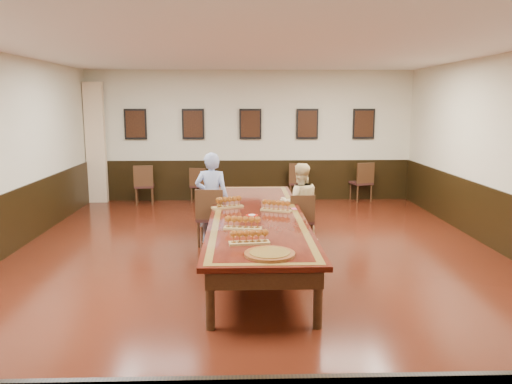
{
  "coord_description": "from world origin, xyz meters",
  "views": [
    {
      "loc": [
        -0.24,
        -7.37,
        2.41
      ],
      "look_at": [
        0.0,
        0.5,
        1.0
      ],
      "focal_mm": 35.0,
      "sensor_mm": 36.0,
      "label": 1
    }
  ],
  "objects_px": {
    "spare_chair_b": "(200,185)",
    "chair_woman": "(300,219)",
    "conference_table": "(257,223)",
    "carved_platter": "(270,254)",
    "spare_chair_a": "(144,184)",
    "chair_man": "(211,216)",
    "spare_chair_c": "(299,182)",
    "person_man": "(212,198)",
    "spare_chair_d": "(361,181)",
    "person_woman": "(300,203)"
  },
  "relations": [
    {
      "from": "spare_chair_b",
      "to": "spare_chair_a",
      "type": "bearing_deg",
      "value": 23.86
    },
    {
      "from": "spare_chair_c",
      "to": "spare_chair_d",
      "type": "xyz_separation_m",
      "value": [
        1.55,
        -0.06,
        0.01
      ]
    },
    {
      "from": "spare_chair_c",
      "to": "carved_platter",
      "type": "height_order",
      "value": "spare_chair_c"
    },
    {
      "from": "person_man",
      "to": "conference_table",
      "type": "height_order",
      "value": "person_man"
    },
    {
      "from": "spare_chair_c",
      "to": "chair_woman",
      "type": "bearing_deg",
      "value": 94.81
    },
    {
      "from": "conference_table",
      "to": "carved_platter",
      "type": "relative_size",
      "value": 6.96
    },
    {
      "from": "spare_chair_d",
      "to": "person_man",
      "type": "height_order",
      "value": "person_man"
    },
    {
      "from": "conference_table",
      "to": "chair_man",
      "type": "bearing_deg",
      "value": 127.46
    },
    {
      "from": "spare_chair_a",
      "to": "person_man",
      "type": "relative_size",
      "value": 0.61
    },
    {
      "from": "spare_chair_b",
      "to": "chair_woman",
      "type": "bearing_deg",
      "value": 130.94
    },
    {
      "from": "spare_chair_c",
      "to": "person_man",
      "type": "relative_size",
      "value": 0.6
    },
    {
      "from": "carved_platter",
      "to": "spare_chair_b",
      "type": "bearing_deg",
      "value": 100.89
    },
    {
      "from": "person_woman",
      "to": "carved_platter",
      "type": "height_order",
      "value": "person_woman"
    },
    {
      "from": "conference_table",
      "to": "spare_chair_b",
      "type": "bearing_deg",
      "value": 104.71
    },
    {
      "from": "chair_man",
      "to": "carved_platter",
      "type": "distance_m",
      "value": 3.2
    },
    {
      "from": "person_woman",
      "to": "conference_table",
      "type": "relative_size",
      "value": 0.28
    },
    {
      "from": "spare_chair_a",
      "to": "person_woman",
      "type": "xyz_separation_m",
      "value": [
        3.34,
        -3.47,
        0.22
      ]
    },
    {
      "from": "chair_man",
      "to": "chair_woman",
      "type": "relative_size",
      "value": 1.11
    },
    {
      "from": "spare_chair_b",
      "to": "person_man",
      "type": "height_order",
      "value": "person_man"
    },
    {
      "from": "spare_chair_a",
      "to": "chair_woman",
      "type": "bearing_deg",
      "value": 126.1
    },
    {
      "from": "conference_table",
      "to": "carved_platter",
      "type": "bearing_deg",
      "value": -88.08
    },
    {
      "from": "chair_woman",
      "to": "carved_platter",
      "type": "height_order",
      "value": "chair_woman"
    },
    {
      "from": "person_man",
      "to": "conference_table",
      "type": "relative_size",
      "value": 0.32
    },
    {
      "from": "spare_chair_b",
      "to": "conference_table",
      "type": "xyz_separation_m",
      "value": [
        1.25,
        -4.76,
        0.18
      ]
    },
    {
      "from": "spare_chair_a",
      "to": "conference_table",
      "type": "xyz_separation_m",
      "value": [
        2.56,
        -4.51,
        0.13
      ]
    },
    {
      "from": "chair_man",
      "to": "person_man",
      "type": "relative_size",
      "value": 0.63
    },
    {
      "from": "chair_woman",
      "to": "spare_chair_a",
      "type": "bearing_deg",
      "value": -49.72
    },
    {
      "from": "chair_woman",
      "to": "spare_chair_c",
      "type": "relative_size",
      "value": 0.94
    },
    {
      "from": "person_man",
      "to": "carved_platter",
      "type": "relative_size",
      "value": 2.21
    },
    {
      "from": "person_man",
      "to": "spare_chair_d",
      "type": "bearing_deg",
      "value": -128.5
    },
    {
      "from": "chair_woman",
      "to": "carved_platter",
      "type": "bearing_deg",
      "value": 74.06
    },
    {
      "from": "spare_chair_b",
      "to": "carved_platter",
      "type": "height_order",
      "value": "spare_chair_b"
    },
    {
      "from": "spare_chair_a",
      "to": "carved_platter",
      "type": "distance_m",
      "value": 7.12
    },
    {
      "from": "chair_man",
      "to": "person_man",
      "type": "distance_m",
      "value": 0.31
    },
    {
      "from": "spare_chair_c",
      "to": "person_man",
      "type": "bearing_deg",
      "value": 73.5
    },
    {
      "from": "spare_chair_c",
      "to": "person_woman",
      "type": "distance_m",
      "value": 3.82
    },
    {
      "from": "spare_chair_d",
      "to": "person_woman",
      "type": "xyz_separation_m",
      "value": [
        -1.97,
        -3.73,
        0.21
      ]
    },
    {
      "from": "chair_man",
      "to": "spare_chair_b",
      "type": "relative_size",
      "value": 1.16
    },
    {
      "from": "chair_woman",
      "to": "spare_chair_b",
      "type": "distance_m",
      "value": 4.32
    },
    {
      "from": "conference_table",
      "to": "spare_chair_c",
      "type": "bearing_deg",
      "value": 76.06
    },
    {
      "from": "chair_man",
      "to": "person_woman",
      "type": "height_order",
      "value": "person_woman"
    },
    {
      "from": "spare_chair_d",
      "to": "carved_platter",
      "type": "distance_m",
      "value": 7.37
    },
    {
      "from": "chair_woman",
      "to": "person_woman",
      "type": "distance_m",
      "value": 0.27
    },
    {
      "from": "chair_woman",
      "to": "conference_table",
      "type": "distance_m",
      "value": 1.23
    },
    {
      "from": "spare_chair_b",
      "to": "person_woman",
      "type": "xyz_separation_m",
      "value": [
        2.02,
        -3.73,
        0.27
      ]
    },
    {
      "from": "spare_chair_b",
      "to": "carved_platter",
      "type": "xyz_separation_m",
      "value": [
        1.32,
        -6.86,
        0.34
      ]
    },
    {
      "from": "person_woman",
      "to": "carved_platter",
      "type": "relative_size",
      "value": 1.95
    },
    {
      "from": "spare_chair_a",
      "to": "conference_table",
      "type": "distance_m",
      "value": 5.18
    },
    {
      "from": "spare_chair_c",
      "to": "person_man",
      "type": "height_order",
      "value": "person_man"
    },
    {
      "from": "chair_man",
      "to": "conference_table",
      "type": "height_order",
      "value": "chair_man"
    }
  ]
}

